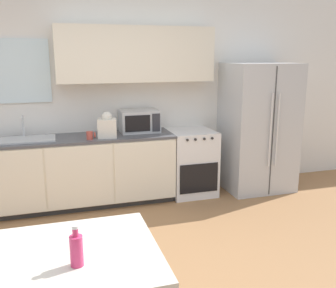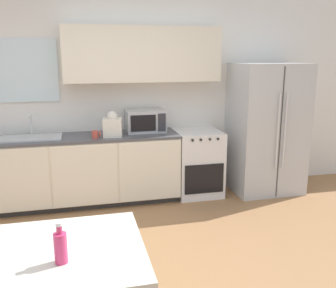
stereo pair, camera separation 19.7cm
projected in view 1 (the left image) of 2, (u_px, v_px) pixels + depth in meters
ground_plane at (134, 283)px, 3.15m from camera, size 12.00×12.00×0.00m
wall_back at (103, 88)px, 4.86m from camera, size 12.00×0.38×2.70m
kitchen_counter at (79, 171)px, 4.70m from camera, size 2.40×0.64×0.89m
oven_range at (191, 162)px, 5.13m from camera, size 0.60×0.64×0.88m
refrigerator at (258, 127)px, 5.24m from camera, size 0.93×0.79×1.77m
kitchen_sink at (23, 139)px, 4.43m from camera, size 0.73×0.41×0.28m
microwave at (139, 121)px, 4.90m from camera, size 0.50×0.35×0.29m
coffee_mug at (90, 135)px, 4.47m from camera, size 0.11×0.08×0.10m
grocery_bag_0 at (107, 126)px, 4.56m from camera, size 0.25×0.22×0.32m
dining_table at (53, 272)px, 2.12m from camera, size 1.21×0.89×0.77m
drink_bottle at (76, 249)px, 1.99m from camera, size 0.07×0.07×0.23m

